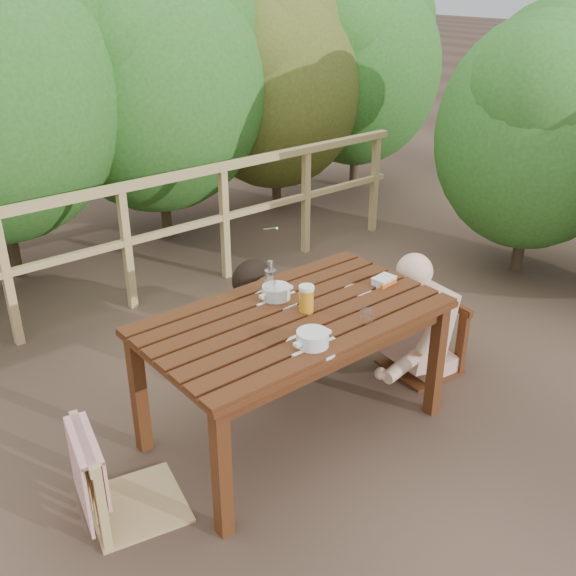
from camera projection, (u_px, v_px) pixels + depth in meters
ground at (293, 429)px, 3.88m from camera, size 60.00×60.00×0.00m
table at (294, 375)px, 3.71m from camera, size 1.63×0.92×0.76m
chair_left at (128, 430)px, 3.12m from camera, size 0.56×0.56×0.95m
chair_far at (239, 312)px, 4.32m from camera, size 0.46×0.46×0.83m
chair_right at (425, 309)px, 4.28m from camera, size 0.49×0.49×0.89m
woman at (236, 282)px, 4.24m from camera, size 0.57×0.67×1.23m
diner_right at (432, 271)px, 4.18m from camera, size 0.76×0.64×1.41m
railing at (127, 248)px, 5.05m from camera, size 5.60×0.10×1.01m
hedge_row at (86, 38)px, 5.51m from camera, size 6.60×1.60×3.80m
soup_near at (313, 340)px, 3.23m from camera, size 0.27×0.27×0.09m
soup_far at (276, 293)px, 3.69m from camera, size 0.27×0.27×0.09m
beer_glass at (306, 300)px, 3.54m from camera, size 0.08×0.08×0.16m
bottle at (270, 283)px, 3.60m from camera, size 0.06×0.06×0.27m
tumbler at (367, 318)px, 3.44m from camera, size 0.07×0.07×0.08m
butter_tub at (384, 282)px, 3.86m from camera, size 0.14×0.11×0.06m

